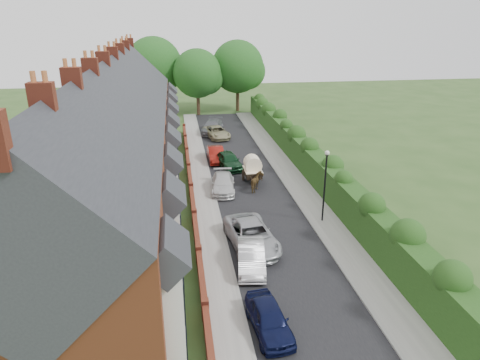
% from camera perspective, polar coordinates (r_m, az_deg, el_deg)
% --- Properties ---
extents(ground, '(140.00, 140.00, 0.00)m').
position_cam_1_polar(ground, '(26.03, 6.55, -9.95)').
color(ground, '#2D4C1E').
rests_on(ground, ground).
extents(road, '(6.00, 58.00, 0.02)m').
position_cam_1_polar(road, '(35.57, 1.27, -1.01)').
color(road, black).
rests_on(road, ground).
extents(pavement_hedge_side, '(2.20, 58.00, 0.12)m').
position_cam_1_polar(pavement_hedge_side, '(36.43, 7.64, -0.57)').
color(pavement_hedge_side, gray).
rests_on(pavement_hedge_side, ground).
extents(pavement_house_side, '(1.70, 58.00, 0.12)m').
position_cam_1_polar(pavement_house_side, '(35.14, -4.92, -1.29)').
color(pavement_house_side, gray).
rests_on(pavement_house_side, ground).
extents(kerb_hedge_side, '(0.18, 58.00, 0.13)m').
position_cam_1_polar(kerb_hedge_side, '(36.16, 6.04, -0.66)').
color(kerb_hedge_side, gray).
rests_on(kerb_hedge_side, ground).
extents(kerb_house_side, '(0.18, 58.00, 0.13)m').
position_cam_1_polar(kerb_house_side, '(35.19, -3.63, -1.21)').
color(kerb_house_side, gray).
rests_on(kerb_house_side, ground).
extents(hedge, '(2.10, 58.00, 2.85)m').
position_cam_1_polar(hedge, '(36.43, 10.48, 1.84)').
color(hedge, '#193D13').
rests_on(hedge, ground).
extents(terrace_row, '(9.05, 40.50, 11.50)m').
position_cam_1_polar(terrace_row, '(33.03, -16.43, 4.56)').
color(terrace_row, brown).
rests_on(terrace_row, ground).
extents(garden_wall_row, '(0.35, 40.35, 1.10)m').
position_cam_1_polar(garden_wall_row, '(34.03, -6.51, -1.38)').
color(garden_wall_row, maroon).
rests_on(garden_wall_row, ground).
extents(lamppost, '(0.32, 0.32, 5.16)m').
position_cam_1_polar(lamppost, '(29.02, 11.31, 0.35)').
color(lamppost, black).
rests_on(lamppost, ground).
extents(tree_far_left, '(7.14, 6.80, 9.29)m').
position_cam_1_polar(tree_far_left, '(62.14, -5.39, 13.82)').
color(tree_far_left, '#332316').
rests_on(tree_far_left, ground).
extents(tree_far_right, '(7.98, 7.60, 10.31)m').
position_cam_1_polar(tree_far_right, '(64.67, 0.01, 14.72)').
color(tree_far_right, '#332316').
rests_on(tree_far_right, ground).
extents(tree_far_back, '(8.40, 8.00, 10.82)m').
position_cam_1_polar(tree_far_back, '(64.97, -11.00, 14.65)').
color(tree_far_back, '#332316').
rests_on(tree_far_back, ground).
extents(car_navy, '(1.91, 3.96, 1.30)m').
position_cam_1_polar(car_navy, '(20.17, 3.87, -17.94)').
color(car_navy, black).
rests_on(car_navy, ground).
extents(car_silver_a, '(2.02, 4.38, 1.39)m').
position_cam_1_polar(car_silver_a, '(24.46, 1.48, -10.09)').
color(car_silver_a, '#B8B8BE').
rests_on(car_silver_a, ground).
extents(car_silver_b, '(3.18, 5.76, 1.53)m').
position_cam_1_polar(car_silver_b, '(26.43, 1.53, -7.38)').
color(car_silver_b, '#A8AAAF').
rests_on(car_silver_b, ground).
extents(car_white, '(2.27, 4.67, 1.31)m').
position_cam_1_polar(car_white, '(34.67, -2.29, -0.48)').
color(car_white, silver).
rests_on(car_white, ground).
extents(car_green, '(2.65, 4.69, 1.51)m').
position_cam_1_polar(car_green, '(40.00, -1.54, 2.64)').
color(car_green, '#0F341A').
rests_on(car_green, ground).
extents(car_red, '(1.51, 4.22, 1.39)m').
position_cam_1_polar(car_red, '(42.05, -3.25, 3.45)').
color(car_red, maroon).
rests_on(car_red, ground).
extents(car_beige, '(3.27, 5.22, 1.35)m').
position_cam_1_polar(car_beige, '(50.37, -3.13, 6.38)').
color(car_beige, tan).
rests_on(car_beige, ground).
extents(car_grey, '(3.42, 5.68, 1.54)m').
position_cam_1_polar(car_grey, '(52.59, -3.69, 7.10)').
color(car_grey, slate).
rests_on(car_grey, ground).
extents(horse, '(1.43, 1.97, 1.52)m').
position_cam_1_polar(horse, '(34.65, 2.25, -0.31)').
color(horse, '#513C1D').
rests_on(horse, ground).
extents(horse_cart, '(1.50, 3.32, 2.39)m').
position_cam_1_polar(horse_cart, '(36.23, 1.69, 1.69)').
color(horse_cart, black).
rests_on(horse_cart, ground).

